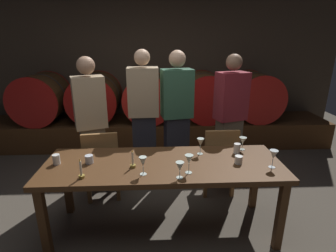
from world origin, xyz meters
name	(u,v)px	position (x,y,z in m)	size (l,w,h in m)	color
ground_plane	(147,228)	(0.00, 0.00, 0.00)	(9.29, 9.29, 0.00)	#4C443A
back_wall	(150,68)	(0.00, 2.91, 1.33)	(7.14, 0.24, 2.66)	#473A2D
barrel_shelf	(150,131)	(0.00, 2.36, 0.23)	(6.43, 0.90, 0.46)	#4C2D16
wine_barrel_far_left	(41,98)	(-1.90, 2.36, 0.88)	(0.85, 0.83, 0.85)	#513319
wine_barrel_left	(95,98)	(-0.96, 2.36, 0.88)	(0.85, 0.83, 0.85)	#513319
wine_barrel_center	(148,97)	(-0.02, 2.36, 0.88)	(0.85, 0.83, 0.85)	#513319
wine_barrel_right	(204,97)	(0.98, 2.36, 0.88)	(0.85, 0.83, 0.85)	brown
wine_barrel_far_right	(254,96)	(1.90, 2.36, 0.88)	(0.85, 0.83, 0.85)	brown
dining_table	(163,170)	(0.17, 0.00, 0.68)	(2.27, 0.77, 0.76)	#4C2D16
chair_left	(102,161)	(-0.54, 0.60, 0.49)	(0.45, 0.45, 0.88)	olive
chair_right	(219,158)	(0.87, 0.64, 0.49)	(0.41, 0.41, 0.88)	olive
guest_far_left	(91,122)	(-0.71, 0.96, 0.87)	(0.44, 0.36, 1.68)	brown
guest_center_left	(144,118)	(-0.05, 0.99, 0.90)	(0.39, 0.25, 1.76)	black
guest_center_right	(177,118)	(0.37, 0.97, 0.90)	(0.42, 0.31, 1.75)	black
guest_far_right	(230,119)	(1.07, 0.97, 0.87)	(0.44, 0.35, 1.71)	brown
candle_left	(81,173)	(-0.53, -0.25, 0.80)	(0.05, 0.05, 0.18)	olive
candle_right	(133,163)	(-0.11, -0.08, 0.80)	(0.05, 0.05, 0.18)	olive
wine_glass_far_left	(143,162)	(-0.01, -0.21, 0.87)	(0.07, 0.07, 0.17)	silver
wine_glass_left	(180,167)	(0.30, -0.29, 0.86)	(0.07, 0.07, 0.15)	silver
wine_glass_center_left	(189,160)	(0.39, -0.21, 0.88)	(0.08, 0.08, 0.17)	silver
wine_glass_center_right	(200,143)	(0.56, 0.18, 0.88)	(0.07, 0.07, 0.17)	silver
wine_glass_right	(243,141)	(1.02, 0.27, 0.86)	(0.08, 0.08, 0.14)	silver
wine_glass_far_right	(274,155)	(1.17, -0.14, 0.88)	(0.08, 0.08, 0.17)	white
cup_far_left	(56,159)	(-0.83, 0.02, 0.80)	(0.07, 0.07, 0.10)	white
cup_center_left	(89,159)	(-0.53, 0.03, 0.79)	(0.08, 0.08, 0.08)	silver
cup_center_right	(239,160)	(0.88, -0.05, 0.79)	(0.07, 0.07, 0.08)	white
cup_far_right	(237,148)	(0.94, 0.19, 0.81)	(0.07, 0.07, 0.11)	white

